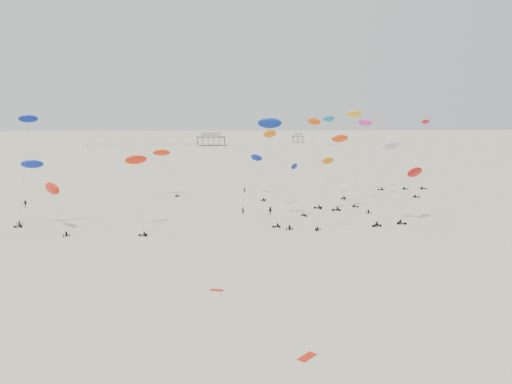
{
  "coord_description": "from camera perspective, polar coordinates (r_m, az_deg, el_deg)",
  "views": [
    {
      "loc": [
        -9.57,
        -19.62,
        24.35
      ],
      "look_at": [
        0.0,
        88.0,
        7.0
      ],
      "focal_mm": 35.0,
      "sensor_mm": 36.0,
      "label": 1
    }
  ],
  "objects": [
    {
      "name": "spectator_0",
      "position": [
        120.65,
        -1.5,
        -2.52
      ],
      "size": [
        0.87,
        0.78,
        1.98
      ],
      "primitive_type": "imported",
      "rotation": [
        0.0,
        0.0,
        2.64
      ],
      "color": "black",
      "rests_on": "ground"
    },
    {
      "name": "rig_3",
      "position": [
        102.95,
        6.75,
        4.71
      ],
      "size": [
        3.38,
        4.07,
        23.35
      ],
      "rotation": [
        0.0,
        0.0,
        2.64
      ],
      "color": "black",
      "rests_on": "ground"
    },
    {
      "name": "rig_4",
      "position": [
        128.32,
        2.05,
        5.63
      ],
      "size": [
        9.75,
        18.14,
        23.83
      ],
      "rotation": [
        0.0,
        0.0,
        3.69
      ],
      "color": "black",
      "rests_on": "ground"
    },
    {
      "name": "rig_9",
      "position": [
        117.39,
        -24.78,
        5.32
      ],
      "size": [
        5.54,
        5.19,
        23.94
      ],
      "rotation": [
        0.0,
        0.0,
        1.94
      ],
      "color": "black",
      "rests_on": "ground"
    },
    {
      "name": "pavilion_small",
      "position": [
        406.17,
        4.81,
        6.15
      ],
      "size": [
        9.0,
        7.0,
        8.0
      ],
      "color": "brown",
      "rests_on": "ground"
    },
    {
      "name": "spectator_1",
      "position": [
        119.65,
        1.66,
        -2.62
      ],
      "size": [
        1.29,
        1.01,
        2.31
      ],
      "primitive_type": "imported",
      "rotation": [
        0.0,
        0.0,
        5.92
      ],
      "color": "black",
      "rests_on": "ground"
    },
    {
      "name": "rig_14",
      "position": [
        119.21,
        17.52,
        1.48
      ],
      "size": [
        9.44,
        10.27,
        13.01
      ],
      "rotation": [
        0.0,
        0.0,
        4.08
      ],
      "color": "black",
      "rests_on": "ground"
    },
    {
      "name": "grounded_kite_a",
      "position": [
        53.02,
        5.85,
        -18.27
      ],
      "size": [
        2.2,
        2.18,
        0.08
      ],
      "primitive_type": "cube",
      "rotation": [
        0.0,
        0.0,
        0.78
      ],
      "color": "red",
      "rests_on": "ground"
    },
    {
      "name": "rig_19",
      "position": [
        160.67,
        12.54,
        7.02
      ],
      "size": [
        8.42,
        6.11,
        22.59
      ],
      "rotation": [
        0.0,
        0.0,
        1.52
      ],
      "color": "black",
      "rests_on": "ground"
    },
    {
      "name": "rig_13",
      "position": [
        115.54,
        1.64,
        6.84
      ],
      "size": [
        5.96,
        15.21,
        24.42
      ],
      "rotation": [
        0.0,
        0.0,
        1.76
      ],
      "color": "black",
      "rests_on": "ground"
    },
    {
      "name": "spectator_3",
      "position": [
        152.35,
        -1.33,
        -0.08
      ],
      "size": [
        0.87,
        0.84,
        1.98
      ],
      "primitive_type": "imported",
      "rotation": [
        0.0,
        0.0,
        2.48
      ],
      "color": "black",
      "rests_on": "ground"
    },
    {
      "name": "rig_6",
      "position": [
        140.28,
        11.19,
        7.22
      ],
      "size": [
        5.93,
        14.74,
        26.11
      ],
      "rotation": [
        0.0,
        0.0,
        4.11
      ],
      "color": "black",
      "rests_on": "ground"
    },
    {
      "name": "spectator_2",
      "position": [
        142.04,
        -24.85,
        -1.6
      ],
      "size": [
        1.39,
        0.78,
        2.31
      ],
      "primitive_type": "imported",
      "rotation": [
        0.0,
        0.0,
        6.25
      ],
      "color": "black",
      "rests_on": "ground"
    },
    {
      "name": "ground_plane",
      "position": [
        221.17,
        -2.57,
        2.79
      ],
      "size": [
        900.0,
        900.0,
        0.0
      ],
      "primitive_type": "plane",
      "color": "beige"
    },
    {
      "name": "rig_11",
      "position": [
        167.94,
        15.47,
        3.16
      ],
      "size": [
        6.73,
        10.98,
        15.69
      ],
      "rotation": [
        0.0,
        0.0,
        4.46
      ],
      "color": "black",
      "rests_on": "ground"
    },
    {
      "name": "rig_0",
      "position": [
        119.02,
        -24.44,
        1.81
      ],
      "size": [
        6.34,
        4.1,
        14.37
      ],
      "rotation": [
        0.0,
        0.0,
        3.51
      ],
      "color": "black",
      "rests_on": "ground"
    },
    {
      "name": "rig_1",
      "position": [
        110.97,
        4.16,
        -0.01
      ],
      "size": [
        5.18,
        15.45,
        16.81
      ],
      "rotation": [
        0.0,
        0.0,
        6.04
      ],
      "color": "black",
      "rests_on": "ground"
    },
    {
      "name": "rig_15",
      "position": [
        113.1,
        -22.15,
        -0.01
      ],
      "size": [
        8.4,
        12.19,
        11.63
      ],
      "rotation": [
        0.0,
        0.0,
        0.28
      ],
      "color": "black",
      "rests_on": "ground"
    },
    {
      "name": "rig_16",
      "position": [
        149.21,
        0.16,
        3.33
      ],
      "size": [
        4.53,
        18.3,
        17.31
      ],
      "rotation": [
        0.0,
        0.0,
        5.61
      ],
      "color": "black",
      "rests_on": "ground"
    },
    {
      "name": "rig_2",
      "position": [
        126.69,
        8.52,
        1.75
      ],
      "size": [
        4.97,
        6.06,
        13.22
      ],
      "rotation": [
        0.0,
        0.0,
        1.77
      ],
      "color": "black",
      "rests_on": "ground"
    },
    {
      "name": "rig_5",
      "position": [
        130.92,
        9.49,
        5.58
      ],
      "size": [
        10.01,
        16.66,
        26.35
      ],
      "rotation": [
        0.0,
        0.0,
        5.99
      ],
      "color": "black",
      "rests_on": "ground"
    },
    {
      "name": "rig_7",
      "position": [
        152.69,
        15.6,
        3.24
      ],
      "size": [
        9.71,
        10.71,
        16.35
      ],
      "rotation": [
        0.0,
        0.0,
        4.37
      ],
      "color": "black",
      "rests_on": "ground"
    },
    {
      "name": "rig_8",
      "position": [
        150.84,
        -10.57,
        3.96
      ],
      "size": [
        8.2,
        8.0,
        14.2
      ],
      "rotation": [
        0.0,
        0.0,
        0.66
      ],
      "color": "black",
      "rests_on": "ground"
    },
    {
      "name": "rig_12",
      "position": [
        114.22,
        14.79,
        2.83
      ],
      "size": [
        8.84,
        9.7,
        18.47
      ],
      "rotation": [
        0.0,
        0.0,
        2.08
      ],
      "color": "black",
      "rests_on": "ground"
    },
    {
      "name": "rig_20",
      "position": [
        169.19,
        18.69,
        4.29
      ],
      "size": [
        4.77,
        7.06,
        22.13
      ],
      "rotation": [
        0.0,
        0.0,
        4.51
      ],
      "color": "black",
      "rests_on": "ground"
    },
    {
      "name": "rig_17",
      "position": [
        129.17,
        9.09,
        4.51
      ],
      "size": [
        9.85,
        5.72,
        18.93
      ],
      "rotation": [
        0.0,
        0.0,
        1.17
      ],
      "color": "black",
      "rests_on": "ground"
    },
    {
      "name": "rig_18",
      "position": [
        148.58,
        9.17,
        3.21
      ],
      "size": [
        3.85,
        14.75,
        17.86
      ],
      "rotation": [
        0.0,
        0.0,
        5.59
      ],
      "color": "black",
      "rests_on": "ground"
    },
    {
      "name": "pier_fence",
      "position": [
        374.06,
        -13.19,
        5.27
      ],
      "size": [
        80.2,
        0.2,
        1.5
      ],
      "color": "black",
      "rests_on": "ground"
    },
    {
      "name": "grounded_kite_b",
      "position": [
        70.4,
        -4.52,
        -11.14
      ],
      "size": [
        1.93,
        1.21,
        0.07
      ],
      "primitive_type": "cube",
      "rotation": [
        0.0,
        0.0,
        -0.3
      ],
      "color": "red",
      "rests_on": "ground"
    },
    {
      "name": "rig_10",
      "position": [
        109.7,
        -13.45,
        2.59
      ],
      "size": [
        6.15,
        14.23,
        17.3
      ],
      "rotation": [
        0.0,
        0.0,
        1.57
      ],
      "color": "black",
      "rests_on": "ground"
    },
    {
      "name": "pavilion_main",
      "position": [
        370.17,
        -5.17,
        5.97
      ],
      "size": [
        21.0,
        13.0,
        9.8
      ],
      "color": "brown",
      "rests_on": "ground"
    }
  ]
}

